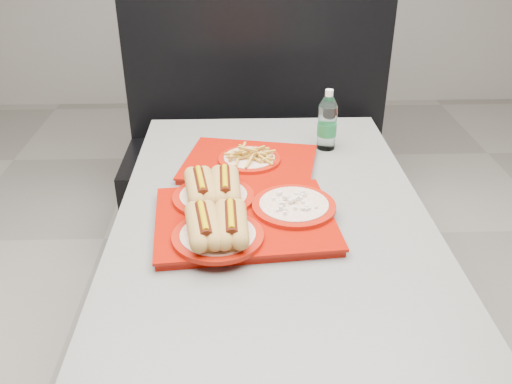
{
  "coord_description": "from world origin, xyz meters",
  "views": [
    {
      "loc": [
        -0.09,
        -1.38,
        1.57
      ],
      "look_at": [
        -0.05,
        -0.06,
        0.83
      ],
      "focal_mm": 38.0,
      "sensor_mm": 36.0,
      "label": 1
    }
  ],
  "objects_px": {
    "tray_near": "(237,212)",
    "tray_far": "(249,161)",
    "booth_bench": "(258,155)",
    "water_bottle": "(327,123)",
    "diner_table": "(271,251)"
  },
  "relations": [
    {
      "from": "booth_bench",
      "to": "tray_near",
      "type": "xyz_separation_m",
      "value": [
        -0.1,
        -1.2,
        0.39
      ]
    },
    {
      "from": "diner_table",
      "to": "booth_bench",
      "type": "relative_size",
      "value": 1.05
    },
    {
      "from": "tray_near",
      "to": "tray_far",
      "type": "relative_size",
      "value": 1.07
    },
    {
      "from": "tray_far",
      "to": "water_bottle",
      "type": "height_order",
      "value": "water_bottle"
    },
    {
      "from": "tray_far",
      "to": "tray_near",
      "type": "bearing_deg",
      "value": -96.82
    },
    {
      "from": "diner_table",
      "to": "water_bottle",
      "type": "xyz_separation_m",
      "value": [
        0.22,
        0.4,
        0.26
      ]
    },
    {
      "from": "booth_bench",
      "to": "tray_far",
      "type": "xyz_separation_m",
      "value": [
        -0.06,
        -0.84,
        0.37
      ]
    },
    {
      "from": "diner_table",
      "to": "tray_near",
      "type": "xyz_separation_m",
      "value": [
        -0.1,
        -0.1,
        0.2
      ]
    },
    {
      "from": "tray_near",
      "to": "water_bottle",
      "type": "bearing_deg",
      "value": 57.45
    },
    {
      "from": "diner_table",
      "to": "water_bottle",
      "type": "bearing_deg",
      "value": 61.57
    },
    {
      "from": "booth_bench",
      "to": "tray_far",
      "type": "bearing_deg",
      "value": -94.19
    },
    {
      "from": "booth_bench",
      "to": "water_bottle",
      "type": "height_order",
      "value": "booth_bench"
    },
    {
      "from": "tray_near",
      "to": "water_bottle",
      "type": "height_order",
      "value": "water_bottle"
    },
    {
      "from": "water_bottle",
      "to": "diner_table",
      "type": "bearing_deg",
      "value": -118.43
    },
    {
      "from": "booth_bench",
      "to": "tray_near",
      "type": "distance_m",
      "value": 1.26
    }
  ]
}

